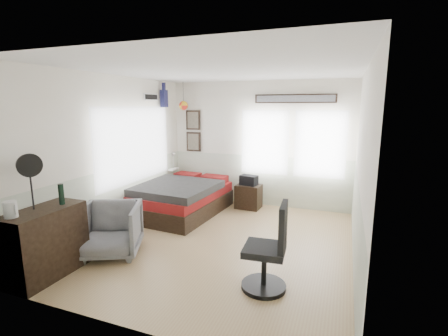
{
  "coord_description": "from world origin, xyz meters",
  "views": [
    {
      "loc": [
        1.79,
        -4.59,
        2.18
      ],
      "look_at": [
        -0.1,
        0.4,
        1.15
      ],
      "focal_mm": 26.0,
      "sensor_mm": 36.0,
      "label": 1
    }
  ],
  "objects_px": {
    "bed": "(181,198)",
    "task_chair": "(269,255)",
    "armchair": "(111,230)",
    "nightstand": "(249,196)",
    "dresser": "(45,243)"
  },
  "relations": [
    {
      "from": "nightstand",
      "to": "task_chair",
      "type": "xyz_separation_m",
      "value": [
        1.13,
        -2.96,
        0.19
      ]
    },
    {
      "from": "bed",
      "to": "task_chair",
      "type": "xyz_separation_m",
      "value": [
        2.33,
        -2.14,
        0.12
      ]
    },
    {
      "from": "armchair",
      "to": "task_chair",
      "type": "distance_m",
      "value": 2.4
    },
    {
      "from": "bed",
      "to": "nightstand",
      "type": "relative_size",
      "value": 4.2
    },
    {
      "from": "dresser",
      "to": "task_chair",
      "type": "xyz_separation_m",
      "value": [
        2.77,
        0.7,
        -0.01
      ]
    },
    {
      "from": "armchair",
      "to": "nightstand",
      "type": "relative_size",
      "value": 1.63
    },
    {
      "from": "armchair",
      "to": "task_chair",
      "type": "relative_size",
      "value": 0.77
    },
    {
      "from": "bed",
      "to": "task_chair",
      "type": "height_order",
      "value": "task_chair"
    },
    {
      "from": "armchair",
      "to": "task_chair",
      "type": "bearing_deg",
      "value": -27.7
    },
    {
      "from": "armchair",
      "to": "task_chair",
      "type": "height_order",
      "value": "task_chair"
    },
    {
      "from": "bed",
      "to": "task_chair",
      "type": "bearing_deg",
      "value": -38.25
    },
    {
      "from": "task_chair",
      "to": "armchair",
      "type": "bearing_deg",
      "value": 173.01
    },
    {
      "from": "dresser",
      "to": "nightstand",
      "type": "distance_m",
      "value": 4.01
    },
    {
      "from": "dresser",
      "to": "task_chair",
      "type": "relative_size",
      "value": 0.92
    },
    {
      "from": "dresser",
      "to": "task_chair",
      "type": "distance_m",
      "value": 2.85
    }
  ]
}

